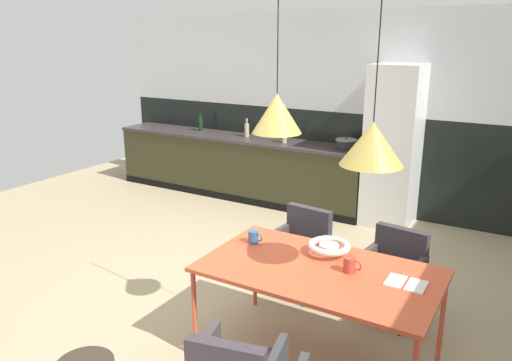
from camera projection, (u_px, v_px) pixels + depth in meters
The scene contains 18 objects.
ground_plane at pixel (207, 306), 4.42m from camera, with size 9.58×9.58×0.00m, color tan.
back_wall_splashback_dark at pixel (342, 160), 6.91m from camera, with size 7.37×0.12×1.34m, color black.
back_wall_panel_upper at pixel (347, 62), 6.53m from camera, with size 7.37×0.12×1.34m, color silver.
kitchen_counter at pixel (236, 166), 7.42m from camera, with size 4.03×0.63×0.91m.
refrigerator_column at pixel (393, 147), 6.13m from camera, with size 0.60×0.60×2.01m, color silver.
dining_table at pixel (319, 274), 3.51m from camera, with size 1.66×0.95×0.74m.
armchair_corner_seat at pixel (394, 262), 4.17m from camera, with size 0.54×0.53×0.76m.
armchair_far_side at pixel (302, 240), 4.60m from camera, with size 0.54×0.52×0.79m.
fruit_bowl at pixel (329, 247), 3.72m from camera, with size 0.32×0.32×0.09m.
open_book at pixel (406, 283), 3.27m from camera, with size 0.26×0.20×0.02m.
mug_tall_blue at pixel (254, 237), 3.92m from camera, with size 0.13×0.08×0.10m.
mug_white_ceramic at pixel (350, 265), 3.43m from camera, with size 0.13×0.08×0.11m.
cooking_pot at pixel (346, 144), 6.43m from camera, with size 0.28×0.28×0.16m.
bottle_spice_small at pixel (247, 130), 7.25m from camera, with size 0.07×0.07×0.27m.
bottle_oil_tall at pixel (284, 135), 6.83m from camera, with size 0.07×0.07×0.27m.
bottle_wine_green at pixel (201, 124), 7.70m from camera, with size 0.07×0.07×0.27m.
pendant_lamp_over_table_near at pixel (277, 113), 3.32m from camera, with size 0.34×0.34×0.93m.
pendant_lamp_over_table_far at pixel (372, 144), 3.04m from camera, with size 0.40×0.40×1.07m.
Camera 1 is at (2.38, -3.15, 2.32)m, focal length 34.64 mm.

